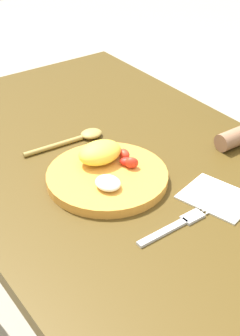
% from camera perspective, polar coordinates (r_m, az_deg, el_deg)
% --- Properties ---
extents(dining_table, '(1.43, 0.71, 0.71)m').
position_cam_1_polar(dining_table, '(1.07, 3.98, -6.05)').
color(dining_table, '#4D3914').
rests_on(dining_table, ground_plane).
extents(plate, '(0.25, 0.25, 0.06)m').
position_cam_1_polar(plate, '(1.04, -1.55, -0.48)').
color(plate, gold).
rests_on(plate, dining_table).
extents(fork, '(0.03, 0.20, 0.01)m').
position_cam_1_polar(fork, '(0.93, 6.67, -6.34)').
color(fork, silver).
rests_on(fork, dining_table).
extents(spoon, '(0.05, 0.20, 0.02)m').
position_cam_1_polar(spoon, '(1.19, -4.66, 3.45)').
color(spoon, '#AB9147').
rests_on(spoon, dining_table).
extents(napkin, '(0.16, 0.14, 0.00)m').
position_cam_1_polar(napkin, '(1.01, 10.97, -3.31)').
color(napkin, white).
rests_on(napkin, dining_table).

